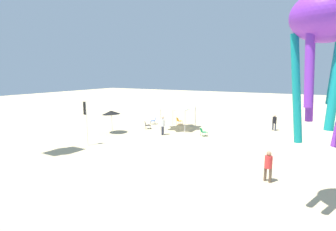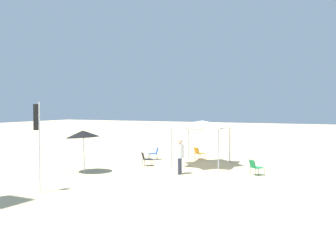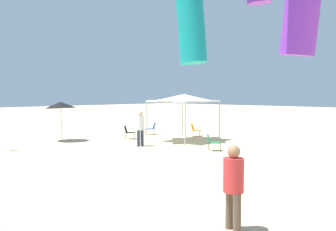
{
  "view_description": "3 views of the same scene",
  "coord_description": "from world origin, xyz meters",
  "px_view_note": "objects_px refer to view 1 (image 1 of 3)",
  "views": [
    {
      "loc": [
        -13.01,
        25.04,
        6.07
      ],
      "look_at": [
        1.04,
        -0.67,
        1.36
      ],
      "focal_mm": 28.27,
      "sensor_mm": 36.0,
      "label": 1
    },
    {
      "loc": [
        -8.01,
        21.01,
        3.62
      ],
      "look_at": [
        0.8,
        2.05,
        3.11
      ],
      "focal_mm": 39.76,
      "sensor_mm": 36.0,
      "label": 2
    },
    {
      "loc": [
        -15.68,
        16.42,
        2.82
      ],
      "look_at": [
        0.9,
        -0.47,
        1.45
      ],
      "focal_mm": 41.75,
      "sensor_mm": 36.0,
      "label": 3
    }
  ],
  "objects_px": {
    "canopy_tent": "(178,106)",
    "person_watching_sky": "(268,164)",
    "banner_flag": "(86,119)",
    "kite_octopus_purple": "(327,25)",
    "folding_chair_left_of_tent": "(203,131)",
    "person_beachcomber": "(163,124)",
    "folding_chair_right_of_tent": "(179,120)",
    "person_by_tent": "(274,121)",
    "folding_chair_facing_ocean": "(147,125)",
    "beach_umbrella": "(111,113)",
    "folding_chair_near_cooler": "(154,120)"
  },
  "relations": [
    {
      "from": "kite_octopus_purple",
      "to": "folding_chair_right_of_tent",
      "type": "bearing_deg",
      "value": -106.82
    },
    {
      "from": "folding_chair_left_of_tent",
      "to": "folding_chair_near_cooler",
      "type": "relative_size",
      "value": 1.0
    },
    {
      "from": "folding_chair_right_of_tent",
      "to": "banner_flag",
      "type": "bearing_deg",
      "value": 111.43
    },
    {
      "from": "beach_umbrella",
      "to": "canopy_tent",
      "type": "bearing_deg",
      "value": -134.82
    },
    {
      "from": "person_by_tent",
      "to": "person_beachcomber",
      "type": "bearing_deg",
      "value": 67.71
    },
    {
      "from": "person_by_tent",
      "to": "folding_chair_left_of_tent",
      "type": "bearing_deg",
      "value": 76.34
    },
    {
      "from": "banner_flag",
      "to": "kite_octopus_purple",
      "type": "xyz_separation_m",
      "value": [
        -16.75,
        3.7,
        5.59
      ]
    },
    {
      "from": "folding_chair_right_of_tent",
      "to": "person_by_tent",
      "type": "height_order",
      "value": "person_by_tent"
    },
    {
      "from": "kite_octopus_purple",
      "to": "canopy_tent",
      "type": "bearing_deg",
      "value": -104.61
    },
    {
      "from": "beach_umbrella",
      "to": "person_beachcomber",
      "type": "relative_size",
      "value": 1.25
    },
    {
      "from": "canopy_tent",
      "to": "kite_octopus_purple",
      "type": "height_order",
      "value": "kite_octopus_purple"
    },
    {
      "from": "beach_umbrella",
      "to": "person_watching_sky",
      "type": "height_order",
      "value": "beach_umbrella"
    },
    {
      "from": "beach_umbrella",
      "to": "banner_flag",
      "type": "relative_size",
      "value": 0.62
    },
    {
      "from": "folding_chair_near_cooler",
      "to": "banner_flag",
      "type": "distance_m",
      "value": 10.87
    },
    {
      "from": "canopy_tent",
      "to": "kite_octopus_purple",
      "type": "relative_size",
      "value": 0.61
    },
    {
      "from": "person_by_tent",
      "to": "folding_chair_right_of_tent",
      "type": "bearing_deg",
      "value": 39.35
    },
    {
      "from": "person_beachcomber",
      "to": "folding_chair_left_of_tent",
      "type": "bearing_deg",
      "value": 95.71
    },
    {
      "from": "folding_chair_facing_ocean",
      "to": "folding_chair_left_of_tent",
      "type": "bearing_deg",
      "value": -133.91
    },
    {
      "from": "folding_chair_near_cooler",
      "to": "person_beachcomber",
      "type": "bearing_deg",
      "value": 5.86
    },
    {
      "from": "folding_chair_right_of_tent",
      "to": "person_beachcomber",
      "type": "distance_m",
      "value": 5.75
    },
    {
      "from": "folding_chair_facing_ocean",
      "to": "person_watching_sky",
      "type": "distance_m",
      "value": 16.39
    },
    {
      "from": "folding_chair_left_of_tent",
      "to": "folding_chair_facing_ocean",
      "type": "distance_m",
      "value": 6.68
    },
    {
      "from": "canopy_tent",
      "to": "person_by_tent",
      "type": "xyz_separation_m",
      "value": [
        -9.38,
        -4.11,
        -1.5
      ]
    },
    {
      "from": "folding_chair_facing_ocean",
      "to": "person_by_tent",
      "type": "height_order",
      "value": "person_by_tent"
    },
    {
      "from": "person_by_tent",
      "to": "kite_octopus_purple",
      "type": "xyz_separation_m",
      "value": [
        -3.6,
        17.56,
        6.87
      ]
    },
    {
      "from": "canopy_tent",
      "to": "person_watching_sky",
      "type": "bearing_deg",
      "value": 136.0
    },
    {
      "from": "banner_flag",
      "to": "person_watching_sky",
      "type": "distance_m",
      "value": 14.67
    },
    {
      "from": "beach_umbrella",
      "to": "folding_chair_right_of_tent",
      "type": "distance_m",
      "value": 8.59
    },
    {
      "from": "folding_chair_left_of_tent",
      "to": "folding_chair_right_of_tent",
      "type": "bearing_deg",
      "value": 2.45
    },
    {
      "from": "folding_chair_right_of_tent",
      "to": "banner_flag",
      "type": "xyz_separation_m",
      "value": [
        2.69,
        12.06,
        1.82
      ]
    },
    {
      "from": "beach_umbrella",
      "to": "folding_chair_near_cooler",
      "type": "xyz_separation_m",
      "value": [
        -1.32,
        -6.08,
        -1.64
      ]
    },
    {
      "from": "person_by_tent",
      "to": "folding_chair_facing_ocean",
      "type": "bearing_deg",
      "value": 54.66
    },
    {
      "from": "canopy_tent",
      "to": "person_watching_sky",
      "type": "distance_m",
      "value": 15.13
    },
    {
      "from": "folding_chair_facing_ocean",
      "to": "person_watching_sky",
      "type": "bearing_deg",
      "value": -163.83
    },
    {
      "from": "folding_chair_facing_ocean",
      "to": "banner_flag",
      "type": "height_order",
      "value": "banner_flag"
    },
    {
      "from": "folding_chair_right_of_tent",
      "to": "banner_flag",
      "type": "distance_m",
      "value": 12.49
    },
    {
      "from": "folding_chair_left_of_tent",
      "to": "person_beachcomber",
      "type": "distance_m",
      "value": 4.03
    },
    {
      "from": "folding_chair_near_cooler",
      "to": "person_watching_sky",
      "type": "xyz_separation_m",
      "value": [
        -14.6,
        11.41,
        0.56
      ]
    },
    {
      "from": "beach_umbrella",
      "to": "kite_octopus_purple",
      "type": "height_order",
      "value": "kite_octopus_purple"
    },
    {
      "from": "folding_chair_left_of_tent",
      "to": "banner_flag",
      "type": "relative_size",
      "value": 0.21
    },
    {
      "from": "canopy_tent",
      "to": "folding_chair_facing_ocean",
      "type": "xyz_separation_m",
      "value": [
        3.01,
        1.7,
        -2.04
      ]
    },
    {
      "from": "folding_chair_left_of_tent",
      "to": "kite_octopus_purple",
      "type": "height_order",
      "value": "kite_octopus_purple"
    },
    {
      "from": "banner_flag",
      "to": "folding_chair_facing_ocean",
      "type": "bearing_deg",
      "value": -95.39
    },
    {
      "from": "beach_umbrella",
      "to": "folding_chair_right_of_tent",
      "type": "bearing_deg",
      "value": -118.35
    },
    {
      "from": "folding_chair_left_of_tent",
      "to": "person_beachcomber",
      "type": "height_order",
      "value": "person_beachcomber"
    },
    {
      "from": "folding_chair_left_of_tent",
      "to": "person_watching_sky",
      "type": "distance_m",
      "value": 11.12
    },
    {
      "from": "kite_octopus_purple",
      "to": "beach_umbrella",
      "type": "bearing_deg",
      "value": -83.34
    },
    {
      "from": "canopy_tent",
      "to": "person_by_tent",
      "type": "relative_size",
      "value": 2.14
    },
    {
      "from": "canopy_tent",
      "to": "person_beachcomber",
      "type": "height_order",
      "value": "canopy_tent"
    },
    {
      "from": "beach_umbrella",
      "to": "folding_chair_right_of_tent",
      "type": "height_order",
      "value": "beach_umbrella"
    }
  ]
}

